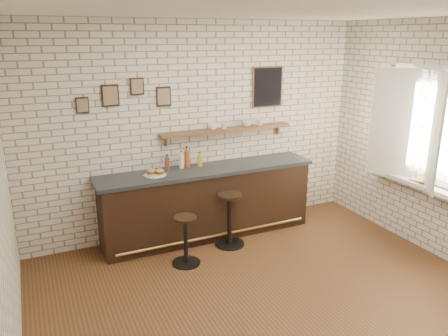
# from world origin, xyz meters

# --- Properties ---
(ground) EXTENTS (5.00, 5.00, 0.00)m
(ground) POSITION_xyz_m (0.00, 0.00, 0.00)
(ground) COLOR brown
(ground) RESTS_ON ground
(bar_counter) EXTENTS (3.10, 0.65, 1.01)m
(bar_counter) POSITION_xyz_m (0.01, 1.70, 0.51)
(bar_counter) COLOR black
(bar_counter) RESTS_ON ground
(sandwich_plate) EXTENTS (0.28, 0.28, 0.01)m
(sandwich_plate) POSITION_xyz_m (-0.75, 1.69, 1.02)
(sandwich_plate) COLOR white
(sandwich_plate) RESTS_ON bar_counter
(ciabatta_sandwich) EXTENTS (0.24, 0.17, 0.07)m
(ciabatta_sandwich) POSITION_xyz_m (-0.74, 1.69, 1.06)
(ciabatta_sandwich) COLOR tan
(ciabatta_sandwich) RESTS_ON sandwich_plate
(potato_chips) EXTENTS (0.27, 0.18, 0.00)m
(potato_chips) POSITION_xyz_m (-0.76, 1.69, 1.02)
(potato_chips) COLOR gold
(potato_chips) RESTS_ON sandwich_plate
(bitters_bottle_brown) EXTENTS (0.07, 0.07, 0.22)m
(bitters_bottle_brown) POSITION_xyz_m (-0.53, 1.85, 1.10)
(bitters_bottle_brown) COLOR brown
(bitters_bottle_brown) RESTS_ON bar_counter
(bitters_bottle_white) EXTENTS (0.07, 0.07, 0.25)m
(bitters_bottle_white) POSITION_xyz_m (-0.32, 1.85, 1.11)
(bitters_bottle_white) COLOR silver
(bitters_bottle_white) RESTS_ON bar_counter
(bitters_bottle_amber) EXTENTS (0.07, 0.07, 0.31)m
(bitters_bottle_amber) POSITION_xyz_m (-0.24, 1.85, 1.13)
(bitters_bottle_amber) COLOR #954618
(bitters_bottle_amber) RESTS_ON bar_counter
(condiment_bottle_yellow) EXTENTS (0.07, 0.07, 0.21)m
(condiment_bottle_yellow) POSITION_xyz_m (-0.04, 1.85, 1.10)
(condiment_bottle_yellow) COLOR gold
(condiment_bottle_yellow) RESTS_ON bar_counter
(bar_stool_left) EXTENTS (0.36, 0.36, 0.64)m
(bar_stool_left) POSITION_xyz_m (-0.57, 1.03, 0.34)
(bar_stool_left) COLOR black
(bar_stool_left) RESTS_ON ground
(bar_stool_right) EXTENTS (0.41, 0.41, 0.75)m
(bar_stool_right) POSITION_xyz_m (0.15, 1.28, 0.40)
(bar_stool_right) COLOR black
(bar_stool_right) RESTS_ON ground
(wall_shelf) EXTENTS (2.00, 0.18, 0.18)m
(wall_shelf) POSITION_xyz_m (0.40, 1.90, 1.48)
(wall_shelf) COLOR brown
(wall_shelf) RESTS_ON ground
(shelf_cup_a) EXTENTS (0.13, 0.13, 0.10)m
(shelf_cup_a) POSITION_xyz_m (0.17, 1.90, 1.55)
(shelf_cup_a) COLOR white
(shelf_cup_a) RESTS_ON wall_shelf
(shelf_cup_b) EXTENTS (0.14, 0.14, 0.09)m
(shelf_cup_b) POSITION_xyz_m (0.36, 1.90, 1.54)
(shelf_cup_b) COLOR white
(shelf_cup_b) RESTS_ON wall_shelf
(shelf_cup_c) EXTENTS (0.13, 0.13, 0.10)m
(shelf_cup_c) POSITION_xyz_m (0.72, 1.90, 1.55)
(shelf_cup_c) COLOR white
(shelf_cup_c) RESTS_ON wall_shelf
(shelf_cup_d) EXTENTS (0.13, 0.13, 0.10)m
(shelf_cup_d) POSITION_xyz_m (0.94, 1.90, 1.55)
(shelf_cup_d) COLOR white
(shelf_cup_d) RESTS_ON wall_shelf
(back_wall_decor) EXTENTS (2.96, 0.02, 0.56)m
(back_wall_decor) POSITION_xyz_m (0.23, 1.98, 2.05)
(back_wall_decor) COLOR black
(back_wall_decor) RESTS_ON ground
(window_sill) EXTENTS (0.20, 1.35, 0.06)m
(window_sill) POSITION_xyz_m (2.40, 0.30, 0.90)
(window_sill) COLOR white
(window_sill) RESTS_ON ground
(casement_window) EXTENTS (0.40, 1.30, 1.56)m
(casement_window) POSITION_xyz_m (2.36, 0.30, 1.65)
(casement_window) COLOR white
(casement_window) RESTS_ON ground
(book_lower) EXTENTS (0.27, 0.29, 0.02)m
(book_lower) POSITION_xyz_m (2.38, 0.19, 0.94)
(book_lower) COLOR tan
(book_lower) RESTS_ON window_sill
(book_upper) EXTENTS (0.24, 0.25, 0.02)m
(book_upper) POSITION_xyz_m (2.38, 0.21, 0.96)
(book_upper) COLOR tan
(book_upper) RESTS_ON book_lower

